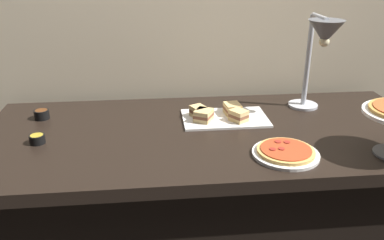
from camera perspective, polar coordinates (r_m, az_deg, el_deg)
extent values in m
cube|color=#C6B593|center=(2.04, 0.70, 15.76)|extent=(4.40, 0.04, 2.40)
cube|color=black|center=(1.69, 2.56, -2.24)|extent=(1.90, 0.84, 0.05)
cube|color=black|center=(1.88, 2.36, -12.78)|extent=(1.75, 0.74, 0.71)
cylinder|color=#B7BABF|center=(2.01, 15.53, 2.07)|extent=(0.14, 0.14, 0.01)
cylinder|color=#B7BABF|center=(1.95, 16.19, 8.05)|extent=(0.02, 0.02, 0.42)
cylinder|color=#B7BABF|center=(1.84, 17.77, 13.80)|extent=(0.02, 0.15, 0.02)
cone|color=#595B60|center=(1.78, 18.49, 11.80)|extent=(0.15, 0.15, 0.10)
sphere|color=#F9EAB2|center=(1.79, 18.34, 10.55)|extent=(0.04, 0.04, 0.04)
cylinder|color=white|center=(1.51, 13.19, -4.74)|extent=(0.25, 0.25, 0.01)
cylinder|color=#DBA856|center=(1.51, 13.23, -4.34)|extent=(0.21, 0.21, 0.01)
cylinder|color=#AD3D1E|center=(1.50, 13.26, -4.07)|extent=(0.19, 0.19, 0.00)
cylinder|color=maroon|center=(1.55, 12.16, -3.04)|extent=(0.02, 0.02, 0.00)
cylinder|color=maroon|center=(1.49, 11.43, -4.10)|extent=(0.02, 0.02, 0.00)
cylinder|color=maroon|center=(1.55, 13.38, -3.09)|extent=(0.02, 0.02, 0.00)
cylinder|color=maroon|center=(1.50, 12.64, -4.02)|extent=(0.02, 0.02, 0.00)
cube|color=white|center=(1.79, 4.70, 0.26)|extent=(0.38, 0.23, 0.01)
cube|color=tan|center=(1.75, 6.64, 0.14)|extent=(0.09, 0.09, 0.02)
cube|color=brown|center=(1.75, 6.67, 0.62)|extent=(0.09, 0.09, 0.01)
cube|color=tan|center=(1.74, 6.69, 1.11)|extent=(0.09, 0.09, 0.02)
cube|color=tan|center=(1.83, 5.77, 1.11)|extent=(0.08, 0.09, 0.02)
cube|color=brown|center=(1.82, 5.79, 1.58)|extent=(0.08, 0.09, 0.01)
cube|color=tan|center=(1.81, 5.81, 2.05)|extent=(0.08, 0.09, 0.02)
cube|color=tan|center=(1.79, 0.90, 0.74)|extent=(0.08, 0.09, 0.02)
cube|color=brown|center=(1.78, 0.91, 1.22)|extent=(0.08, 0.09, 0.01)
cube|color=tan|center=(1.78, 0.91, 1.70)|extent=(0.08, 0.09, 0.02)
cube|color=tan|center=(1.75, 1.66, 0.18)|extent=(0.10, 0.10, 0.02)
cube|color=brown|center=(1.74, 1.67, 0.67)|extent=(0.10, 0.10, 0.01)
cube|color=tan|center=(1.73, 1.67, 1.16)|extent=(0.10, 0.10, 0.02)
cylinder|color=black|center=(1.91, -20.64, 0.76)|extent=(0.07, 0.07, 0.04)
cylinder|color=#562D14|center=(1.90, -20.71, 1.25)|extent=(0.05, 0.05, 0.01)
cylinder|color=black|center=(1.67, -21.21, -2.55)|extent=(0.06, 0.06, 0.04)
cylinder|color=gold|center=(1.67, -21.28, -2.10)|extent=(0.05, 0.05, 0.01)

